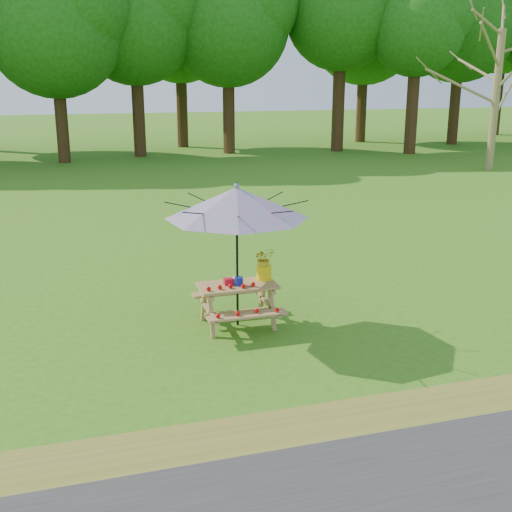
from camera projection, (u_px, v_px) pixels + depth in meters
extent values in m
plane|color=#377115|center=(474.00, 310.00, 10.69)|extent=(120.00, 120.00, 0.00)
cylinder|color=olive|center=(496.00, 101.00, 25.90)|extent=(0.44, 0.44, 5.55)
cube|color=#925E42|center=(237.00, 286.00, 9.88)|extent=(1.20, 0.62, 0.04)
cube|color=#925E42|center=(247.00, 316.00, 9.45)|extent=(1.20, 0.22, 0.04)
cube|color=#925E42|center=(229.00, 292.00, 10.46)|extent=(1.20, 0.22, 0.04)
cylinder|color=black|center=(237.00, 256.00, 9.75)|extent=(0.04, 0.04, 2.25)
cone|color=teal|center=(237.00, 203.00, 9.52)|extent=(2.61, 2.61, 0.46)
sphere|color=teal|center=(237.00, 186.00, 9.46)|extent=(0.08, 0.08, 0.08)
cube|color=red|center=(228.00, 281.00, 9.86)|extent=(0.14, 0.12, 0.10)
cylinder|color=#1421A2|center=(239.00, 281.00, 9.81)|extent=(0.13, 0.13, 0.13)
cube|color=silver|center=(231.00, 280.00, 9.98)|extent=(0.13, 0.13, 0.07)
cylinder|color=yellow|center=(264.00, 272.00, 10.07)|extent=(0.23, 0.23, 0.23)
imported|color=gold|center=(264.00, 258.00, 10.01)|extent=(0.34, 0.30, 0.35)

